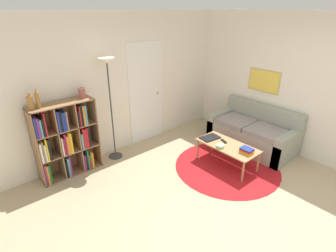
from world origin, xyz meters
TOP-DOWN VIEW (x-y plane):
  - ground_plane at (0.00, 0.00)m, footprint 14.00×14.00m
  - wall_back at (0.02, 2.76)m, footprint 7.38×0.11m
  - wall_right at (2.22, 1.36)m, footprint 0.08×5.73m
  - rug at (0.79, 0.87)m, footprint 1.86×1.86m
  - bookshelf at (-1.41, 2.54)m, footprint 1.00×0.34m
  - floor_lamp at (-0.54, 2.51)m, footprint 0.28×0.28m
  - couch at (1.82, 1.03)m, footprint 0.83×1.67m
  - coffee_table at (0.84, 0.94)m, footprint 0.53×1.08m
  - laptop at (0.81, 1.32)m, footprint 0.38×0.28m
  - bowl at (0.67, 0.97)m, footprint 0.15×0.15m
  - book_stack_on_table at (0.85, 0.55)m, footprint 0.17×0.20m
  - remote at (0.89, 1.06)m, footprint 0.10×0.16m
  - bottle_left at (-1.80, 2.52)m, footprint 0.08×0.08m
  - bottle_middle at (-1.70, 2.52)m, footprint 0.06×0.06m
  - vase_on_shelf at (-1.02, 2.54)m, footprint 0.11×0.11m

SIDE VIEW (x-z plane):
  - ground_plane at x=0.00m, z-range 0.00..0.00m
  - rug at x=0.79m, z-range 0.00..0.01m
  - couch at x=1.82m, z-range -0.13..0.71m
  - coffee_table at x=0.84m, z-range 0.16..0.57m
  - laptop at x=0.81m, z-range 0.41..0.43m
  - remote at x=0.89m, z-range 0.41..0.43m
  - bowl at x=0.67m, z-range 0.41..0.46m
  - book_stack_on_table at x=0.85m, z-range 0.41..0.50m
  - bookshelf at x=-1.41m, z-range 0.00..1.28m
  - wall_back at x=0.02m, z-range -0.01..2.59m
  - wall_right at x=2.22m, z-range 0.00..2.60m
  - vase_on_shelf at x=-1.02m, z-range 1.28..1.44m
  - bottle_left at x=-1.80m, z-range 1.26..1.51m
  - bottle_middle at x=-1.70m, z-range 1.25..1.55m
  - floor_lamp at x=-0.54m, z-range 0.60..2.48m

